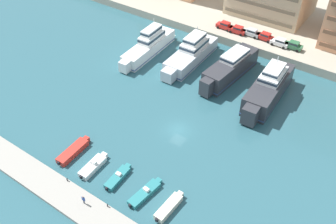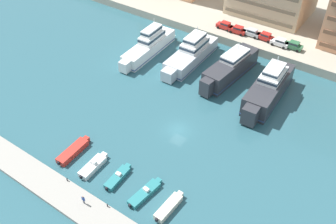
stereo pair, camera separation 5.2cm
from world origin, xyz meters
name	(u,v)px [view 1 (the left image)]	position (x,y,z in m)	size (l,w,h in m)	color
ground_plane	(178,130)	(0.00, 0.00, 0.00)	(400.00, 400.00, 0.00)	#2D5B66
pier_dock	(94,215)	(0.00, -21.72, 0.29)	(120.00, 4.70, 0.58)	#9E998E
yacht_white_far_left	(149,45)	(-19.72, 17.62, 2.10)	(4.43, 19.11, 7.72)	white
yacht_silver_left	(191,53)	(-10.04, 20.25, 2.07)	(5.20, 19.22, 7.63)	silver
yacht_charcoal_mid_left	(230,68)	(-0.19, 19.70, 2.27)	(5.59, 18.41, 7.15)	#333338
yacht_charcoal_center_left	(268,88)	(9.22, 17.52, 2.49)	(5.58, 19.27, 8.33)	#333338
motorboat_red_far_left	(73,151)	(-11.35, -14.62, 0.52)	(2.05, 7.17, 1.04)	red
motorboat_white_left	(93,166)	(-6.39, -15.10, 0.48)	(1.98, 6.11, 1.42)	white
motorboat_teal_mid_left	(118,177)	(-1.68, -14.55, 0.40)	(1.79, 5.91, 1.12)	teal
motorboat_teal_center_left	(145,193)	(3.63, -14.51, 0.40)	(2.27, 6.71, 1.19)	teal
motorboat_cream_center	(169,207)	(8.04, -14.56, 0.49)	(1.74, 6.11, 0.98)	beige
car_red_far_left	(225,25)	(-9.29, 34.35, 2.96)	(4.14, 1.99, 1.80)	red
car_red_left	(238,30)	(-5.79, 34.20, 2.96)	(4.14, 2.00, 1.80)	red
car_silver_mid_left	(252,32)	(-2.51, 34.90, 2.96)	(4.10, 1.93, 1.80)	#B7BCC1
car_red_center_left	(265,36)	(0.85, 34.94, 2.96)	(4.18, 2.09, 1.80)	red
car_white_center	(280,42)	(4.69, 34.41, 2.96)	(4.13, 1.98, 1.80)	white
car_green_center_right	(293,45)	(7.65, 34.90, 2.96)	(4.12, 1.95, 1.80)	#2D6642
pedestrian_mid_deck	(83,199)	(-2.43, -21.14, 1.55)	(0.63, 0.22, 1.63)	#4C515B
bollard_west	(67,179)	(-7.51, -19.62, 0.91)	(0.20, 0.20, 0.61)	#2D2D33
bollard_west_mid	(107,205)	(0.73, -19.62, 0.91)	(0.20, 0.20, 0.61)	#2D2D33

